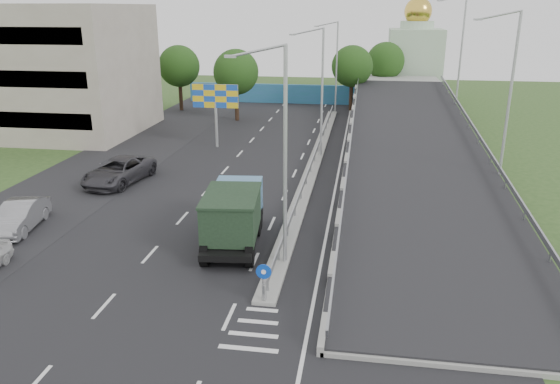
% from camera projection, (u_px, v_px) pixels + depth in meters
% --- Properties ---
extents(ground, '(160.00, 160.00, 0.00)m').
position_uv_depth(ground, '(254.00, 334.00, 20.58)').
color(ground, '#2D4C1E').
rests_on(ground, ground).
extents(road_surface, '(26.00, 90.00, 0.04)m').
position_uv_depth(road_surface, '(268.00, 177.00, 39.73)').
color(road_surface, black).
rests_on(road_surface, ground).
extents(parking_strip, '(8.00, 90.00, 0.05)m').
position_uv_depth(parking_strip, '(101.00, 169.00, 41.64)').
color(parking_strip, black).
rests_on(parking_strip, ground).
extents(median, '(1.00, 44.00, 0.20)m').
position_uv_depth(median, '(315.00, 162.00, 43.00)').
color(median, gray).
rests_on(median, ground).
extents(overpass_ramp, '(10.00, 50.00, 3.50)m').
position_uv_depth(overpass_ramp, '(413.00, 146.00, 41.37)').
color(overpass_ramp, gray).
rests_on(overpass_ramp, ground).
extents(median_guardrail, '(0.09, 44.00, 0.71)m').
position_uv_depth(median_guardrail, '(315.00, 154.00, 42.80)').
color(median_guardrail, gray).
rests_on(median_guardrail, median).
extents(sign_bollard, '(0.64, 0.23, 1.67)m').
position_uv_depth(sign_bollard, '(264.00, 282.00, 22.28)').
color(sign_bollard, black).
rests_on(sign_bollard, median).
extents(lamp_post_near, '(2.74, 0.18, 10.08)m').
position_uv_depth(lamp_post_near, '(281.00, 147.00, 24.31)').
color(lamp_post_near, '#B2B5B7').
rests_on(lamp_post_near, median).
extents(lamp_post_mid, '(2.74, 0.18, 10.08)m').
position_uv_depth(lamp_post_mid, '(320.00, 86.00, 43.03)').
color(lamp_post_mid, '#B2B5B7').
rests_on(lamp_post_mid, median).
extents(lamp_post_far, '(2.74, 0.18, 10.08)m').
position_uv_depth(lamp_post_far, '(335.00, 62.00, 61.74)').
color(lamp_post_far, '#B2B5B7').
rests_on(lamp_post_far, median).
extents(beige_building, '(24.00, 14.00, 12.00)m').
position_uv_depth(beige_building, '(16.00, 69.00, 53.00)').
color(beige_building, gray).
rests_on(beige_building, ground).
extents(blue_wall, '(30.00, 0.50, 2.40)m').
position_uv_depth(blue_wall, '(304.00, 94.00, 69.44)').
color(blue_wall, teal).
rests_on(blue_wall, ground).
extents(church, '(7.00, 7.00, 13.80)m').
position_uv_depth(church, '(415.00, 57.00, 73.55)').
color(church, '#B2CCAD').
rests_on(church, ground).
extents(billboard, '(4.00, 0.24, 5.50)m').
position_uv_depth(billboard, '(215.00, 100.00, 46.76)').
color(billboard, '#B2B5B7').
rests_on(billboard, ground).
extents(tree_left_mid, '(4.80, 4.80, 7.60)m').
position_uv_depth(tree_left_mid, '(236.00, 72.00, 57.81)').
color(tree_left_mid, black).
rests_on(tree_left_mid, ground).
extents(tree_median_far, '(4.80, 4.80, 7.60)m').
position_uv_depth(tree_median_far, '(352.00, 66.00, 63.54)').
color(tree_median_far, black).
rests_on(tree_median_far, ground).
extents(tree_left_far, '(4.80, 4.80, 7.60)m').
position_uv_depth(tree_left_far, '(179.00, 66.00, 63.66)').
color(tree_left_far, black).
rests_on(tree_left_far, ground).
extents(tree_ramp_far, '(4.80, 4.80, 7.60)m').
position_uv_depth(tree_ramp_far, '(385.00, 61.00, 69.50)').
color(tree_ramp_far, black).
rests_on(tree_ramp_far, ground).
extents(dump_truck, '(3.21, 7.04, 3.01)m').
position_uv_depth(dump_truck, '(234.00, 213.00, 27.98)').
color(dump_truck, black).
rests_on(dump_truck, ground).
extents(parked_car_b, '(2.45, 5.02, 1.58)m').
position_uv_depth(parked_car_b, '(20.00, 216.00, 30.04)').
color(parked_car_b, gray).
rests_on(parked_car_b, ground).
extents(parked_car_c, '(3.77, 6.56, 1.72)m').
position_uv_depth(parked_car_c, '(119.00, 171.00, 38.05)').
color(parked_car_c, '#333237').
rests_on(parked_car_c, ground).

